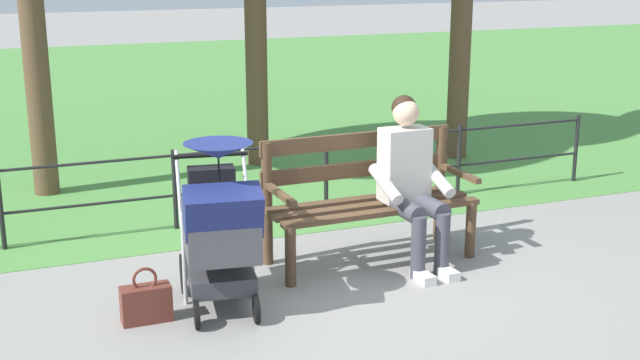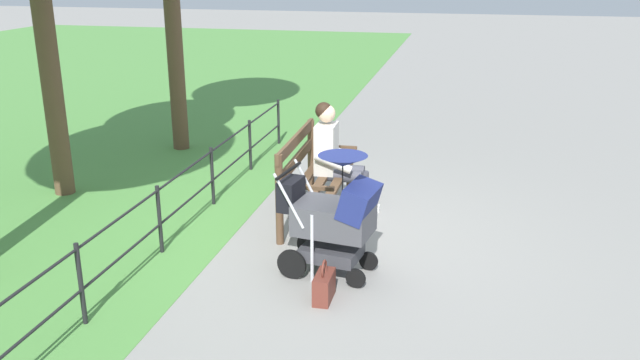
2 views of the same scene
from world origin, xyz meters
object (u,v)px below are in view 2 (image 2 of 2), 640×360
at_px(park_bench, 311,174).
at_px(handbag, 324,286).
at_px(person_on_bench, 336,155).
at_px(stroller, 334,214).

relative_size(park_bench, handbag, 4.35).
height_order(park_bench, handbag, park_bench).
relative_size(person_on_bench, stroller, 1.11).
bearing_deg(person_on_bench, handbag, 8.85).
xyz_separation_m(park_bench, handbag, (1.81, 0.55, -0.40)).
relative_size(park_bench, person_on_bench, 1.26).
bearing_deg(handbag, park_bench, -163.21).
bearing_deg(handbag, person_on_bench, -171.15).
xyz_separation_m(park_bench, person_on_bench, (-0.26, 0.22, 0.15)).
xyz_separation_m(stroller, handbag, (0.50, 0.02, -0.47)).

